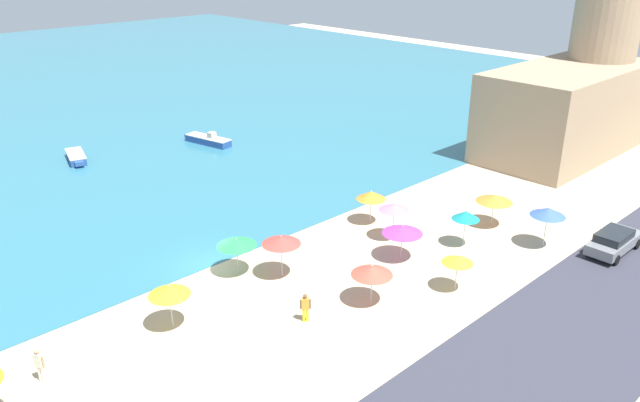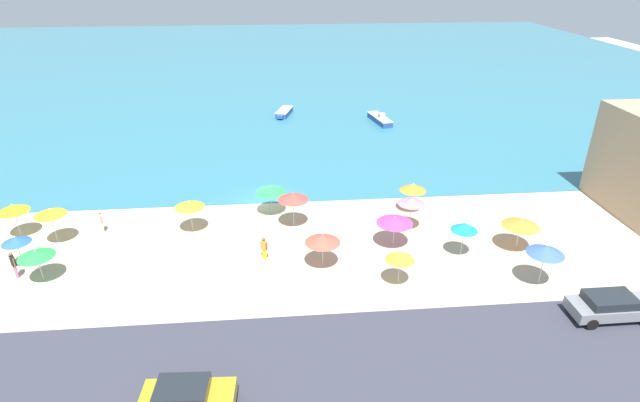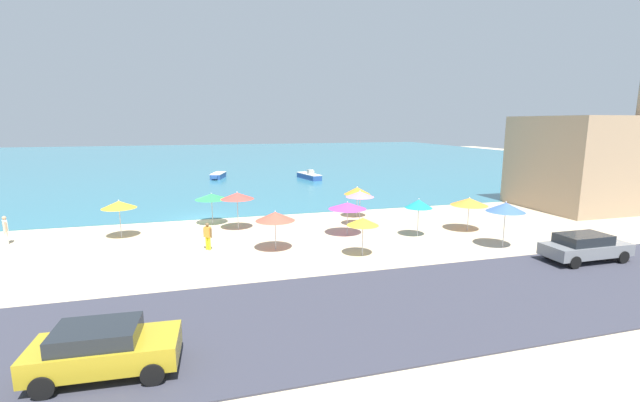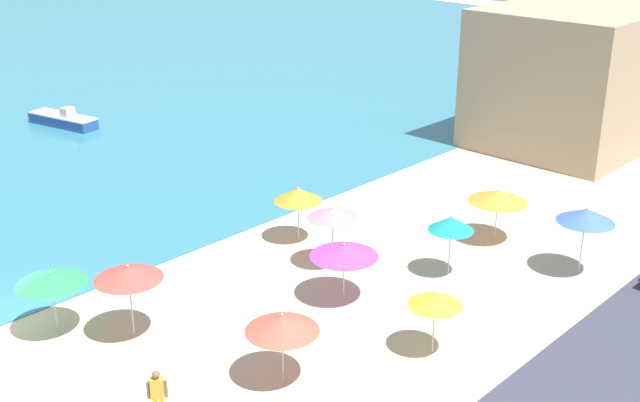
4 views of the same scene
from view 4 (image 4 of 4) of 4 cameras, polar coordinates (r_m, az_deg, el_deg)
name	(u,v)px [view 4 (image 4 of 4)]	position (r m, az deg, el deg)	size (l,w,h in m)	color
ground_plane	(12,322)	(29.44, -21.09, -8.05)	(160.00, 160.00, 0.00)	#C6B08D
beach_umbrella_0	(128,273)	(26.38, -13.48, -4.99)	(2.23, 2.23, 2.60)	#B2B2B7
beach_umbrella_2	(498,196)	(33.57, 12.56, 0.35)	(2.42, 2.42, 2.28)	#B2B2B7
beach_umbrella_3	(435,299)	(25.20, 8.20, -6.94)	(1.72, 1.72, 2.18)	#B2B2B7
beach_umbrella_5	(298,195)	(32.71, -1.57, 0.44)	(1.99, 1.99, 2.38)	#B2B2B7
beach_umbrella_6	(333,213)	(30.37, 0.91, -0.86)	(1.96, 1.96, 2.51)	#B2B2B7
beach_umbrella_7	(344,251)	(28.11, 1.72, -3.54)	(2.44, 2.44, 2.19)	#B2B2B7
beach_umbrella_8	(586,215)	(31.40, 18.39, -0.97)	(2.16, 2.16, 2.71)	#B2B2B7
beach_umbrella_9	(51,278)	(27.43, -18.60, -5.23)	(2.29, 2.29, 2.26)	#B2B2B7
beach_umbrella_10	(451,223)	(30.16, 9.32, -1.59)	(1.73, 1.73, 2.45)	#B2B2B7
beach_umbrella_13	(282,323)	(23.60, -2.71, -8.68)	(2.21, 2.21, 2.29)	#B2B2B7
bather_2	(157,393)	(23.01, -11.48, -13.22)	(0.46, 0.40, 1.59)	yellow
skiff_nearshore	(63,120)	(51.54, -17.82, 5.52)	(2.25, 5.27, 1.22)	#2A4D94
harbor_fortress	(621,37)	(52.13, 20.62, 10.89)	(17.92, 8.47, 15.85)	tan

